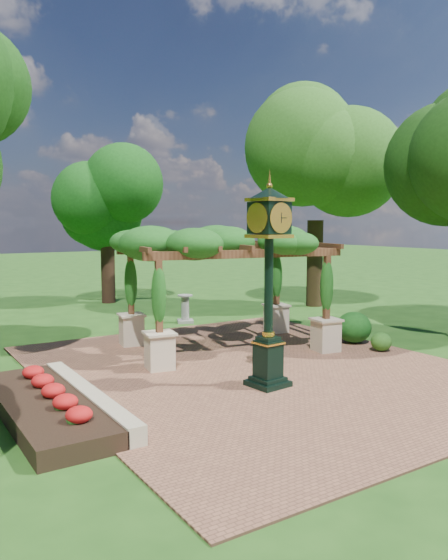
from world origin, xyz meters
TOP-DOWN VIEW (x-y plane):
  - ground at (0.00, 0.00)m, footprint 120.00×120.00m
  - brick_plaza at (0.00, 1.00)m, footprint 10.00×12.00m
  - border_wall at (-4.60, 0.50)m, footprint 0.35×5.00m
  - flower_bed at (-5.50, 0.50)m, footprint 1.50×5.00m
  - pedestal_clock at (-0.65, -0.39)m, footprint 1.00×1.00m
  - pergola at (0.63, 3.36)m, footprint 6.37×4.58m
  - sundial at (1.69, 7.85)m, footprint 0.78×0.78m
  - shrub_front at (4.22, 0.55)m, footprint 0.70×0.70m
  - shrub_mid at (4.36, 1.77)m, footprint 1.41×1.41m
  - shrub_back at (4.42, 5.77)m, footprint 0.85×0.85m
  - tree_north at (1.13, 14.39)m, footprint 3.50×3.50m
  - tree_east_far at (8.63, 8.33)m, footprint 5.00×5.00m

SIDE VIEW (x-z plane):
  - ground at x=0.00m, z-range 0.00..0.00m
  - brick_plaza at x=0.00m, z-range 0.00..0.04m
  - flower_bed at x=-5.50m, z-range 0.00..0.36m
  - border_wall at x=-4.60m, z-range 0.00..0.40m
  - shrub_front at x=4.22m, z-range 0.04..0.59m
  - shrub_back at x=4.42m, z-range 0.04..0.71m
  - sundial at x=1.69m, z-range -0.07..1.00m
  - shrub_mid at x=4.36m, z-range 0.04..1.02m
  - pedestal_clock at x=-0.65m, z-range 0.45..5.08m
  - pergola at x=0.63m, z-range 1.18..4.86m
  - tree_north at x=1.13m, z-range 1.27..8.22m
  - tree_east_far at x=8.63m, z-range 1.88..11.91m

